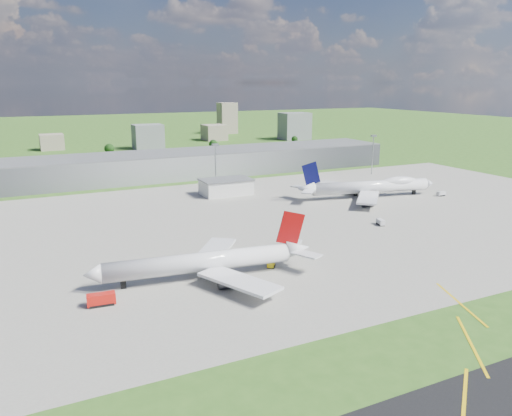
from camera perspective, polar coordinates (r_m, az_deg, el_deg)
name	(u,v)px	position (r m, az deg, el deg)	size (l,w,h in m)	color
ground	(180,180)	(313.01, -8.64, 3.16)	(1400.00, 1400.00, 0.00)	#315A1C
apron	(279,221)	(217.48, 2.63, -1.53)	(360.00, 190.00, 0.08)	gray
terminal	(173,165)	(325.88, -9.48, 4.89)	(300.00, 42.00, 15.00)	gray
ops_building	(226,187)	(269.31, -3.44, 2.38)	(26.00, 16.00, 8.00)	silver
mast_center	(215,158)	(280.64, -4.66, 5.68)	(3.50, 2.00, 25.90)	gray
mast_east	(373,148)	(335.98, 13.23, 6.75)	(3.50, 2.00, 25.90)	gray
airliner_red_twin	(208,262)	(154.77, -5.54, -6.17)	(70.44, 54.55, 19.33)	white
airliner_blue_quad	(371,187)	(268.76, 12.98, 2.38)	(77.09, 59.68, 20.26)	white
fire_truck	(101,300)	(143.27, -17.27, -9.99)	(7.72, 3.47, 3.36)	red
tug_yellow	(271,264)	(164.19, 1.75, -6.45)	(4.11, 4.44, 1.90)	#D6C00C
van_white_near	(381,222)	(217.74, 14.04, -1.60)	(3.23, 5.21, 2.48)	silver
van_white_far	(441,194)	(283.30, 20.41, 1.53)	(4.71, 2.35, 2.43)	silver
bldg_cw	(52,142)	(487.64, -22.30, 6.99)	(20.00, 18.00, 14.00)	gray
bldg_c	(148,137)	(469.55, -12.24, 7.97)	(26.00, 20.00, 22.00)	slate
bldg_ce	(214,132)	(531.70, -4.80, 8.60)	(22.00, 24.00, 16.00)	gray
bldg_e	(295,126)	(538.72, 4.43, 9.32)	(30.00, 22.00, 28.00)	slate
bldg_tall_e	(227,118)	(601.23, -3.31, 10.22)	(20.00, 18.00, 36.00)	gray
tree_c	(109,149)	(432.96, -16.41, 6.54)	(8.10, 8.10, 9.90)	#382314
tree_e	(213,144)	(451.65, -4.91, 7.31)	(7.65, 7.65, 9.35)	#382314
tree_far_e	(295,139)	(499.49, 4.44, 7.85)	(6.30, 6.30, 7.70)	#382314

